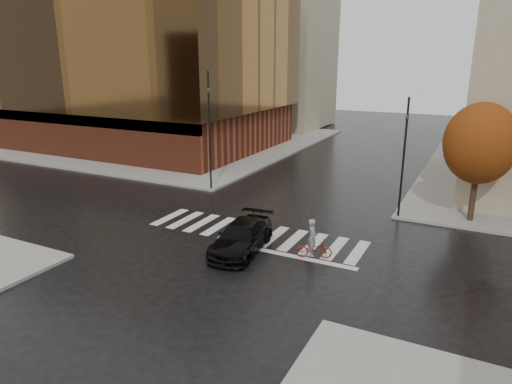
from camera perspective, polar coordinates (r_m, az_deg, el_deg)
ground at (r=23.64m, az=-0.75°, el=-5.54°), size 120.00×120.00×0.00m
sidewalk_nw at (r=51.80m, az=-10.65°, el=6.40°), size 30.00×30.00×0.15m
crosswalk at (r=24.05m, az=-0.20°, el=-5.13°), size 12.00×3.00×0.01m
office_glass at (r=49.36m, az=-14.31°, el=15.29°), size 27.00×19.00×16.00m
building_nw_far at (r=62.21m, az=2.12°, el=17.62°), size 14.00×12.00×20.00m
tree_ne_a at (r=27.16m, az=26.25°, el=5.45°), size 3.80×3.80×6.50m
sedan at (r=21.69m, az=-1.80°, el=-5.64°), size 2.50×4.99×1.39m
cyclist at (r=21.14m, az=7.20°, el=-6.55°), size 1.73×1.13×1.86m
traffic_light_nw at (r=30.85m, az=-5.86°, el=8.67°), size 0.23×0.20×7.90m
traffic_light_ne at (r=26.47m, az=18.03°, el=4.85°), size 0.19×0.20×6.69m
fire_hydrant at (r=36.34m, az=-7.30°, el=3.20°), size 0.30×0.30×0.83m
manhole at (r=25.31m, az=-3.00°, el=-4.03°), size 0.68×0.68×0.01m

